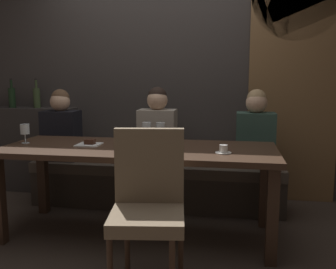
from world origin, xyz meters
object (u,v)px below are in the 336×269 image
(dining_table, at_px, (138,158))
(diner_redhead, at_px, (61,127))
(chair_near_side, at_px, (148,198))
(wine_bottle_dark_red, at_px, (12,97))
(wine_glass_near_left, at_px, (25,130))
(wine_glass_center_front, at_px, (161,128))
(dessert_plate, at_px, (89,144))
(diner_far_end, at_px, (256,130))
(wine_bottle_pale_label, at_px, (37,97))
(espresso_cup, at_px, (223,150))
(banquette_bench, at_px, (156,184))
(wine_glass_end_left, at_px, (146,128))
(diner_bearded, at_px, (157,128))

(dining_table, relative_size, diner_redhead, 3.04)
(diner_redhead, bearing_deg, chair_near_side, -48.91)
(wine_bottle_dark_red, bearing_deg, dining_table, -30.72)
(wine_glass_near_left, xyz_separation_m, wine_glass_center_front, (1.11, 0.29, 0.00))
(dessert_plate, bearing_deg, diner_far_end, 27.44)
(wine_bottle_pale_label, bearing_deg, espresso_cup, -29.25)
(banquette_bench, distance_m, diner_far_end, 1.12)
(wine_glass_near_left, bearing_deg, wine_glass_end_left, 16.60)
(wine_bottle_dark_red, xyz_separation_m, espresso_cup, (2.40, -1.16, -0.30))
(wine_bottle_dark_red, height_order, wine_glass_center_front, wine_bottle_dark_red)
(dining_table, distance_m, chair_near_side, 0.77)
(wine_bottle_pale_label, bearing_deg, diner_far_end, -7.62)
(wine_bottle_pale_label, distance_m, wine_glass_end_left, 1.62)
(wine_bottle_dark_red, bearing_deg, dessert_plate, -37.94)
(wine_glass_near_left, height_order, wine_glass_center_front, same)
(wine_glass_center_front, relative_size, espresso_cup, 1.37)
(dining_table, distance_m, wine_glass_end_left, 0.36)
(dining_table, height_order, espresso_cup, espresso_cup)
(diner_far_end, xyz_separation_m, wine_bottle_pale_label, (-2.39, 0.32, 0.27))
(diner_bearded, height_order, diner_far_end, diner_bearded)
(diner_far_end, bearing_deg, wine_bottle_dark_red, 173.59)
(banquette_bench, bearing_deg, diner_bearded, -47.41)
(chair_near_side, relative_size, wine_bottle_pale_label, 3.01)
(banquette_bench, xyz_separation_m, wine_bottle_pale_label, (-1.43, 0.34, 0.84))
(wine_glass_center_front, bearing_deg, diner_bearded, 105.44)
(diner_far_end, distance_m, wine_bottle_pale_label, 2.43)
(espresso_cup, bearing_deg, wine_glass_near_left, 174.83)
(chair_near_side, xyz_separation_m, wine_bottle_pale_label, (-1.67, 1.76, 0.51))
(wine_bottle_dark_red, relative_size, dessert_plate, 1.72)
(wine_glass_end_left, xyz_separation_m, wine_glass_center_front, (0.13, -0.00, 0.00))
(diner_redhead, bearing_deg, diner_bearded, -0.36)
(wine_glass_end_left, bearing_deg, banquette_bench, 89.42)
(diner_redhead, bearing_deg, wine_glass_center_front, -18.87)
(diner_redhead, xyz_separation_m, diner_far_end, (1.94, 0.04, 0.00))
(wine_glass_near_left, distance_m, wine_glass_center_front, 1.15)
(diner_redhead, bearing_deg, dessert_plate, -50.15)
(wine_glass_end_left, height_order, wine_glass_near_left, same)
(wine_bottle_pale_label, relative_size, wine_glass_center_front, 1.99)
(diner_redhead, distance_m, dessert_plate, 0.88)
(diner_far_end, height_order, espresso_cup, diner_far_end)
(wine_bottle_pale_label, bearing_deg, wine_glass_center_front, -25.40)
(wine_glass_center_front, distance_m, espresso_cup, 0.72)
(diner_bearded, xyz_separation_m, wine_glass_near_left, (-1.01, -0.67, 0.05))
(wine_bottle_dark_red, xyz_separation_m, wine_glass_near_left, (0.73, -1.01, -0.22))
(diner_far_end, distance_m, wine_glass_end_left, 1.05)
(wine_bottle_dark_red, height_order, wine_glass_near_left, wine_bottle_dark_red)
(wine_glass_end_left, relative_size, wine_glass_near_left, 1.00)
(banquette_bench, distance_m, wine_bottle_dark_red, 1.94)
(wine_glass_near_left, xyz_separation_m, espresso_cup, (1.67, -0.15, -0.09))
(espresso_cup, bearing_deg, diner_bearded, 128.95)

